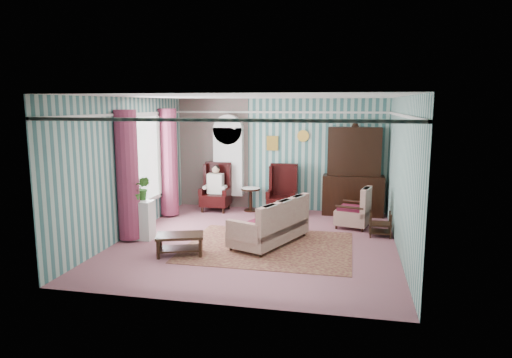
% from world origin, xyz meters
% --- Properties ---
extents(floor, '(6.00, 6.00, 0.00)m').
position_xyz_m(floor, '(0.00, 0.00, 0.00)').
color(floor, '#925559').
rests_on(floor, ground).
extents(room_shell, '(5.53, 6.02, 2.91)m').
position_xyz_m(room_shell, '(-0.62, 0.18, 2.01)').
color(room_shell, '#396866').
rests_on(room_shell, ground).
extents(bookcase, '(0.80, 0.28, 2.24)m').
position_xyz_m(bookcase, '(-1.35, 2.84, 1.12)').
color(bookcase, silver).
rests_on(bookcase, floor).
extents(dresser_hutch, '(1.50, 0.56, 2.36)m').
position_xyz_m(dresser_hutch, '(1.90, 2.72, 1.18)').
color(dresser_hutch, black).
rests_on(dresser_hutch, floor).
extents(wingback_left, '(0.76, 0.80, 1.25)m').
position_xyz_m(wingback_left, '(-1.60, 2.45, 0.62)').
color(wingback_left, black).
rests_on(wingback_left, floor).
extents(wingback_right, '(0.76, 0.80, 1.25)m').
position_xyz_m(wingback_right, '(0.15, 2.45, 0.62)').
color(wingback_right, black).
rests_on(wingback_right, floor).
extents(seated_woman, '(0.44, 0.40, 1.18)m').
position_xyz_m(seated_woman, '(-1.60, 2.45, 0.59)').
color(seated_woman, silver).
rests_on(seated_woman, floor).
extents(round_side_table, '(0.50, 0.50, 0.60)m').
position_xyz_m(round_side_table, '(-0.70, 2.60, 0.30)').
color(round_side_table, black).
rests_on(round_side_table, floor).
extents(nest_table, '(0.45, 0.38, 0.54)m').
position_xyz_m(nest_table, '(2.47, 0.90, 0.27)').
color(nest_table, black).
rests_on(nest_table, floor).
extents(plant_stand, '(0.55, 0.35, 0.80)m').
position_xyz_m(plant_stand, '(-2.40, -0.30, 0.40)').
color(plant_stand, white).
rests_on(plant_stand, floor).
extents(rug, '(3.20, 2.60, 0.01)m').
position_xyz_m(rug, '(0.30, -0.30, 0.01)').
color(rug, '#4B191F').
rests_on(rug, floor).
extents(sofa, '(1.67, 2.11, 0.93)m').
position_xyz_m(sofa, '(0.27, -0.05, 0.46)').
color(sofa, beige).
rests_on(sofa, floor).
extents(floral_armchair, '(0.98, 0.94, 0.91)m').
position_xyz_m(floral_armchair, '(1.90, 1.50, 0.45)').
color(floral_armchair, beige).
rests_on(floral_armchair, floor).
extents(coffee_table, '(0.97, 0.75, 0.39)m').
position_xyz_m(coffee_table, '(-1.22, -1.10, 0.20)').
color(coffee_table, black).
rests_on(coffee_table, floor).
extents(potted_plant_a, '(0.43, 0.39, 0.43)m').
position_xyz_m(potted_plant_a, '(-2.41, -0.44, 1.02)').
color(potted_plant_a, '#184D1A').
rests_on(potted_plant_a, plant_stand).
extents(potted_plant_b, '(0.28, 0.23, 0.49)m').
position_xyz_m(potted_plant_b, '(-2.35, -0.19, 1.05)').
color(potted_plant_b, '#1F561B').
rests_on(potted_plant_b, plant_stand).
extents(potted_plant_c, '(0.24, 0.24, 0.35)m').
position_xyz_m(potted_plant_c, '(-2.48, -0.24, 0.98)').
color(potted_plant_c, '#225219').
rests_on(potted_plant_c, plant_stand).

